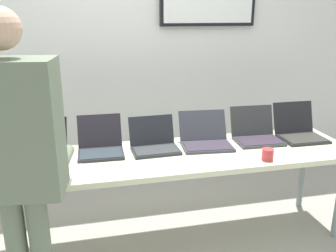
{
  "coord_description": "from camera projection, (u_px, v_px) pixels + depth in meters",
  "views": [
    {
      "loc": [
        -0.46,
        -2.4,
        1.72
      ],
      "look_at": [
        0.14,
        0.2,
        0.88
      ],
      "focal_mm": 38.72,
      "sensor_mm": 36.0,
      "label": 1
    }
  ],
  "objects": [
    {
      "name": "ground",
      "position": [
        157.0,
        243.0,
        2.85
      ],
      "size": [
        8.0,
        8.0,
        0.04
      ],
      "primitive_type": "cube",
      "color": "#A4A297"
    },
    {
      "name": "back_wall",
      "position": [
        135.0,
        65.0,
        3.53
      ],
      "size": [
        8.0,
        0.11,
        2.41
      ],
      "color": "silver",
      "rests_on": "ground"
    },
    {
      "name": "workbench",
      "position": [
        156.0,
        162.0,
        2.64
      ],
      "size": [
        3.0,
        0.7,
        0.72
      ],
      "color": "beige",
      "rests_on": "ground"
    },
    {
      "name": "laptop_station_0",
      "position": [
        41.0,
        149.0,
        2.59
      ],
      "size": [
        0.37,
        0.4,
        0.24
      ],
      "color": "black",
      "rests_on": "workbench"
    },
    {
      "name": "laptop_station_1",
      "position": [
        100.0,
        145.0,
        2.67
      ],
      "size": [
        0.33,
        0.35,
        0.25
      ],
      "color": "#27242B",
      "rests_on": "workbench"
    },
    {
      "name": "laptop_station_2",
      "position": [
        154.0,
        143.0,
        2.73
      ],
      "size": [
        0.36,
        0.31,
        0.23
      ],
      "color": "#24272C",
      "rests_on": "workbench"
    },
    {
      "name": "laptop_station_3",
      "position": [
        205.0,
        138.0,
        2.82
      ],
      "size": [
        0.41,
        0.39,
        0.24
      ],
      "color": "#363841",
      "rests_on": "workbench"
    },
    {
      "name": "laptop_station_4",
      "position": [
        256.0,
        133.0,
        2.93
      ],
      "size": [
        0.37,
        0.34,
        0.26
      ],
      "color": "#363939",
      "rests_on": "workbench"
    },
    {
      "name": "laptop_station_5",
      "position": [
        299.0,
        130.0,
        2.99
      ],
      "size": [
        0.35,
        0.35,
        0.27
      ],
      "color": "#232326",
      "rests_on": "workbench"
    },
    {
      "name": "person",
      "position": [
        17.0,
        152.0,
        1.77
      ],
      "size": [
        0.49,
        0.63,
        1.75
      ],
      "color": "slate",
      "rests_on": "ground"
    },
    {
      "name": "coffee_mug",
      "position": [
        268.0,
        154.0,
        2.54
      ],
      "size": [
        0.08,
        0.08,
        0.08
      ],
      "color": "#D1393D",
      "rests_on": "workbench"
    },
    {
      "name": "paper_sheet",
      "position": [
        68.0,
        173.0,
        2.34
      ],
      "size": [
        0.23,
        0.31,
        0.0
      ],
      "color": "white",
      "rests_on": "workbench"
    }
  ]
}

